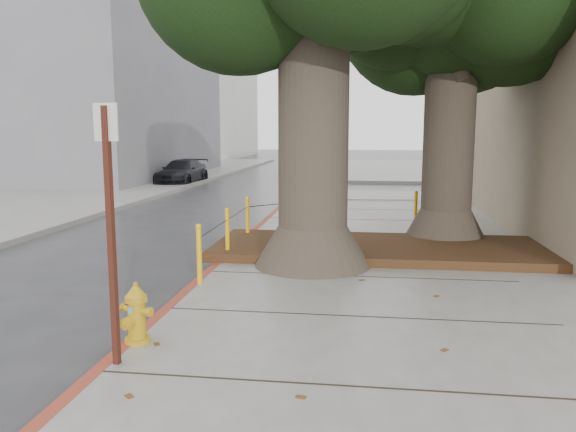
% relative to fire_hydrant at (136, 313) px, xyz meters
% --- Properties ---
extents(ground, '(140.00, 140.00, 0.00)m').
position_rel_fire_hydrant_xyz_m(ground, '(1.90, 1.22, -0.48)').
color(ground, '#28282B').
rests_on(ground, ground).
extents(sidewalk_far, '(16.00, 20.00, 0.15)m').
position_rel_fire_hydrant_xyz_m(sidewalk_far, '(7.90, 31.22, -0.41)').
color(sidewalk_far, slate).
rests_on(sidewalk_far, ground).
extents(curb_red, '(0.14, 26.00, 0.16)m').
position_rel_fire_hydrant_xyz_m(curb_red, '(-0.10, 3.72, -0.41)').
color(curb_red, maroon).
rests_on(curb_red, ground).
extents(planter_bed, '(6.40, 2.60, 0.16)m').
position_rel_fire_hydrant_xyz_m(planter_bed, '(2.80, 5.12, -0.25)').
color(planter_bed, black).
rests_on(planter_bed, sidewalk_main).
extents(building_far_grey, '(12.00, 16.00, 12.00)m').
position_rel_fire_hydrant_xyz_m(building_far_grey, '(-13.10, 23.22, 5.52)').
color(building_far_grey, slate).
rests_on(building_far_grey, ground).
extents(building_far_white, '(12.00, 18.00, 15.00)m').
position_rel_fire_hydrant_xyz_m(building_far_white, '(-15.10, 46.22, 7.02)').
color(building_far_white, silver).
rests_on(building_far_white, ground).
extents(tree_far, '(4.50, 3.80, 7.17)m').
position_rel_fire_hydrant_xyz_m(tree_far, '(4.54, 6.54, 4.54)').
color(tree_far, '#4C3F33').
rests_on(tree_far, sidewalk_main).
extents(bollard_ring, '(3.79, 5.39, 0.95)m').
position_rel_fire_hydrant_xyz_m(bollard_ring, '(1.03, 5.59, 0.18)').
color(bollard_ring, '#FBB30D').
rests_on(bollard_ring, sidewalk_main).
extents(fire_hydrant, '(0.36, 0.36, 0.69)m').
position_rel_fire_hydrant_xyz_m(fire_hydrant, '(0.00, 0.00, 0.00)').
color(fire_hydrant, gold).
rests_on(fire_hydrant, sidewalk_main).
extents(signpost, '(0.26, 0.07, 2.59)m').
position_rel_fire_hydrant_xyz_m(signpost, '(0.03, -0.58, 1.13)').
color(signpost, '#471911').
rests_on(signpost, sidewalk_main).
extents(car_silver, '(3.86, 1.67, 1.30)m').
position_rel_fire_hydrant_xyz_m(car_silver, '(7.60, 18.73, 0.16)').
color(car_silver, '#949499').
rests_on(car_silver, ground).
extents(car_red, '(4.05, 1.54, 1.32)m').
position_rel_fire_hydrant_xyz_m(car_red, '(9.98, 19.61, 0.18)').
color(car_red, maroon).
rests_on(car_red, ground).
extents(car_dark, '(1.77, 4.04, 1.16)m').
position_rel_fire_hydrant_xyz_m(car_dark, '(-6.03, 19.83, 0.09)').
color(car_dark, black).
rests_on(car_dark, ground).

